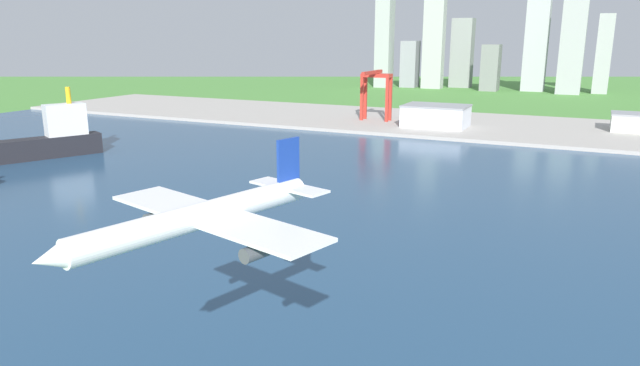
% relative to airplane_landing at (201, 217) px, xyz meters
% --- Properties ---
extents(ground_plane, '(2400.00, 2400.00, 0.00)m').
position_rel_airplane_landing_xyz_m(ground_plane, '(-19.31, 195.88, -43.64)').
color(ground_plane, '#4C8B3C').
extents(water_bay, '(840.00, 360.00, 0.15)m').
position_rel_airplane_landing_xyz_m(water_bay, '(-19.31, 135.88, -43.57)').
color(water_bay, navy).
rests_on(water_bay, ground).
extents(industrial_pier, '(840.00, 140.00, 2.50)m').
position_rel_airplane_landing_xyz_m(industrial_pier, '(-19.31, 385.88, -42.39)').
color(industrial_pier, '#A9A39B').
rests_on(industrial_pier, ground).
extents(airplane_landing, '(39.00, 42.46, 11.98)m').
position_rel_airplane_landing_xyz_m(airplane_landing, '(0.00, 0.00, 0.00)').
color(airplane_landing, white).
extents(cargo_ship, '(36.46, 60.06, 39.42)m').
position_rel_airplane_landing_xyz_m(cargo_ship, '(-231.68, 166.47, -32.70)').
color(cargo_ship, black).
rests_on(cargo_ship, water_bay).
extents(port_crane_red, '(23.54, 39.55, 39.57)m').
position_rel_airplane_landing_xyz_m(port_crane_red, '(-109.54, 370.37, -12.87)').
color(port_crane_red, '#B72D23').
rests_on(port_crane_red, industrial_pier).
extents(warehouse_main, '(46.56, 33.71, 16.09)m').
position_rel_airplane_landing_xyz_m(warehouse_main, '(-57.79, 360.01, -33.08)').
color(warehouse_main, silver).
rests_on(warehouse_main, industrial_pier).
extents(distant_skyline, '(288.74, 70.79, 143.34)m').
position_rel_airplane_landing_xyz_m(distant_skyline, '(-84.47, 718.14, 10.53)').
color(distant_skyline, '#9CA2A1').
rests_on(distant_skyline, ground).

